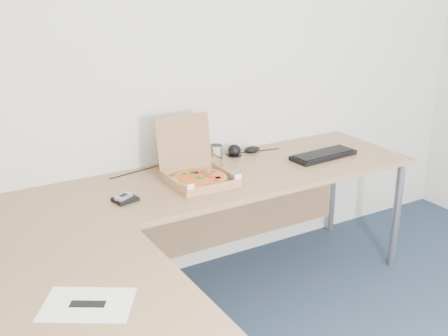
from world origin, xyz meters
TOP-DOWN VIEW (x-y plane):
  - desk at (-0.82, 0.97)m, footprint 2.50×2.20m
  - pizza_box at (-0.55, 1.38)m, footprint 0.32×0.37m
  - drinking_glass at (-0.36, 1.53)m, footprint 0.08×0.08m
  - keyboard at (0.29, 1.35)m, footprint 0.43×0.18m
  - mouse at (-0.03, 1.65)m, footprint 0.11×0.07m
  - wallet at (-0.99, 1.33)m, footprint 0.13×0.11m
  - phone at (-0.99, 1.33)m, footprint 0.10×0.08m
  - paper_sheet at (-1.43, 0.55)m, footprint 0.37×0.34m
  - dome_speaker at (-0.15, 1.66)m, footprint 0.09×0.09m
  - cable_bundle at (-0.42, 1.68)m, footprint 0.54×0.11m

SIDE VIEW (x-z plane):
  - desk at x=-0.82m, z-range 0.34..1.07m
  - paper_sheet at x=-1.43m, z-range 0.73..0.73m
  - cable_bundle at x=-0.42m, z-range 0.73..0.74m
  - wallet at x=-0.99m, z-range 0.73..0.75m
  - keyboard at x=0.29m, z-range 0.73..0.76m
  - mouse at x=-0.03m, z-range 0.73..0.77m
  - phone at x=-0.99m, z-range 0.75..0.76m
  - dome_speaker at x=-0.15m, z-range 0.73..0.81m
  - pizza_box at x=-0.55m, z-range 0.61..0.93m
  - drinking_glass at x=-0.36m, z-range 0.73..0.86m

